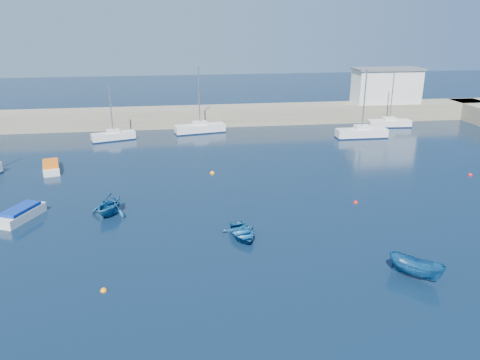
{
  "coord_description": "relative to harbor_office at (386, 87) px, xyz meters",
  "views": [
    {
      "loc": [
        -2.83,
        -22.84,
        15.28
      ],
      "look_at": [
        2.78,
        15.86,
        1.6
      ],
      "focal_mm": 35.0,
      "sensor_mm": 36.0,
      "label": 1
    }
  ],
  "objects": [
    {
      "name": "sailboat_6",
      "position": [
        -29.2,
        -5.02,
        -4.46
      ],
      "size": [
        7.14,
        3.22,
        9.08
      ],
      "rotation": [
        0.0,
        0.0,
        1.76
      ],
      "color": "silver",
      "rests_on": "ground"
    },
    {
      "name": "sailboat_7",
      "position": [
        -8.05,
        -10.92,
        -4.43
      ],
      "size": [
        6.78,
        1.95,
        8.98
      ],
      "rotation": [
        0.0,
        0.0,
        1.56
      ],
      "color": "silver",
      "rests_on": "ground"
    },
    {
      "name": "back_wall",
      "position": [
        -30.0,
        0.0,
        -3.8
      ],
      "size": [
        96.0,
        4.5,
        2.6
      ],
      "primitive_type": "cube",
      "color": "gray",
      "rests_on": "ground"
    },
    {
      "name": "dinghy_center",
      "position": [
        -28.24,
        -38.25,
        -4.74
      ],
      "size": [
        3.05,
        3.88,
        0.73
      ],
      "primitive_type": "imported",
      "rotation": [
        0.0,
        0.0,
        0.16
      ],
      "color": "navy",
      "rests_on": "ground"
    },
    {
      "name": "buoy_1",
      "position": [
        -17.46,
        -33.0,
        -5.1
      ],
      "size": [
        0.4,
        0.4,
        0.4
      ],
      "primitive_type": "sphere",
      "color": "red",
      "rests_on": "ground"
    },
    {
      "name": "dinghy_right",
      "position": [
        -18.45,
        -45.3,
        -4.43
      ],
      "size": [
        3.31,
        3.45,
        1.34
      ],
      "primitive_type": "imported",
      "rotation": [
        0.0,
        0.0,
        0.74
      ],
      "color": "navy",
      "rests_on": "ground"
    },
    {
      "name": "sailboat_8",
      "position": [
        -1.54,
        -5.33,
        -4.53
      ],
      "size": [
        6.32,
        2.27,
        8.14
      ],
      "rotation": [
        0.0,
        0.0,
        1.48
      ],
      "color": "silver",
      "rests_on": "ground"
    },
    {
      "name": "motorboat_1",
      "position": [
        -45.15,
        -32.51,
        -4.62
      ],
      "size": [
        3.06,
        4.43,
        1.03
      ],
      "rotation": [
        0.0,
        0.0,
        -0.42
      ],
      "color": "silver",
      "rests_on": "ground"
    },
    {
      "name": "ground",
      "position": [
        -30.0,
        -46.0,
        -5.1
      ],
      "size": [
        220.0,
        220.0,
        0.0
      ],
      "primitive_type": "plane",
      "color": "black",
      "rests_on": "ground"
    },
    {
      "name": "buoy_3",
      "position": [
        -29.1,
        -23.17,
        -5.1
      ],
      "size": [
        0.5,
        0.5,
        0.5
      ],
      "primitive_type": "sphere",
      "color": "orange",
      "rests_on": "ground"
    },
    {
      "name": "motorboat_2",
      "position": [
        -45.76,
        -19.81,
        -4.67
      ],
      "size": [
        2.58,
        4.69,
        0.92
      ],
      "rotation": [
        0.0,
        0.0,
        0.24
      ],
      "color": "silver",
      "rests_on": "ground"
    },
    {
      "name": "buoy_0",
      "position": [
        -37.38,
        -44.09,
        -5.1
      ],
      "size": [
        0.39,
        0.39,
        0.39
      ],
      "primitive_type": "sphere",
      "color": "orange",
      "rests_on": "ground"
    },
    {
      "name": "dinghy_left",
      "position": [
        -38.3,
        -32.57,
        -4.19
      ],
      "size": [
        4.1,
        4.36,
        1.83
      ],
      "primitive_type": "imported",
      "rotation": [
        0.0,
        0.0,
        -0.39
      ],
      "color": "navy",
      "rests_on": "ground"
    },
    {
      "name": "harbor_office",
      "position": [
        0.0,
        0.0,
        0.0
      ],
      "size": [
        10.0,
        4.0,
        5.0
      ],
      "primitive_type": "cube",
      "color": "silver",
      "rests_on": "back_wall"
    },
    {
      "name": "sailboat_5",
      "position": [
        -40.67,
        -7.67,
        -4.52
      ],
      "size": [
        5.73,
        3.18,
        7.39
      ],
      "rotation": [
        0.0,
        0.0,
        1.89
      ],
      "color": "silver",
      "rests_on": "ground"
    },
    {
      "name": "buoy_4",
      "position": [
        -3.08,
        -27.53,
        -5.1
      ],
      "size": [
        0.43,
        0.43,
        0.43
      ],
      "primitive_type": "sphere",
      "color": "red",
      "rests_on": "ground"
    }
  ]
}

